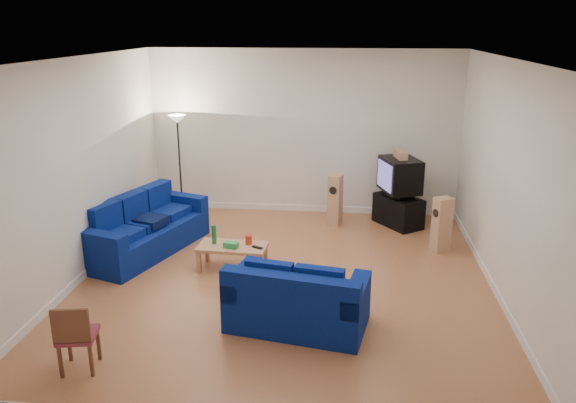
# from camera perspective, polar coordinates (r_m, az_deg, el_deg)

# --- Properties ---
(room) EXTENTS (6.01, 6.51, 3.21)m
(room) POSITION_cam_1_polar(r_m,az_deg,el_deg) (7.87, -0.31, 2.20)
(room) COLOR brown
(room) RESTS_ON ground
(sofa_three_seat) EXTENTS (1.73, 2.56, 0.91)m
(sofa_three_seat) POSITION_cam_1_polar(r_m,az_deg,el_deg) (9.64, -14.72, -2.98)
(sofa_three_seat) COLOR #021153
(sofa_three_seat) RESTS_ON ground
(sofa_loveseat) EXTENTS (1.83, 1.23, 0.84)m
(sofa_loveseat) POSITION_cam_1_polar(r_m,az_deg,el_deg) (7.07, 0.87, -10.38)
(sofa_loveseat) COLOR #021153
(sofa_loveseat) RESTS_ON ground
(coffee_table) EXTENTS (1.08, 0.58, 0.38)m
(coffee_table) POSITION_cam_1_polar(r_m,az_deg,el_deg) (8.71, -5.67, -4.78)
(coffee_table) COLOR tan
(coffee_table) RESTS_ON ground
(bottle) EXTENTS (0.08, 0.08, 0.30)m
(bottle) POSITION_cam_1_polar(r_m,az_deg,el_deg) (8.74, -7.52, -3.33)
(bottle) COLOR #197233
(bottle) RESTS_ON coffee_table
(tissue_box) EXTENTS (0.24, 0.17, 0.09)m
(tissue_box) POSITION_cam_1_polar(r_m,az_deg,el_deg) (8.59, -5.82, -4.42)
(tissue_box) COLOR green
(tissue_box) RESTS_ON coffee_table
(red_canister) EXTENTS (0.13, 0.13, 0.14)m
(red_canister) POSITION_cam_1_polar(r_m,az_deg,el_deg) (8.69, -4.02, -3.90)
(red_canister) COLOR red
(red_canister) RESTS_ON coffee_table
(remote) EXTENTS (0.18, 0.13, 0.02)m
(remote) POSITION_cam_1_polar(r_m,az_deg,el_deg) (8.55, -3.11, -4.68)
(remote) COLOR black
(remote) RESTS_ON coffee_table
(tv_stand) EXTENTS (0.95, 1.04, 0.56)m
(tv_stand) POSITION_cam_1_polar(r_m,az_deg,el_deg) (10.72, 11.13, -0.94)
(tv_stand) COLOR black
(tv_stand) RESTS_ON ground
(av_receiver) EXTENTS (0.57, 0.57, 0.10)m
(av_receiver) POSITION_cam_1_polar(r_m,az_deg,el_deg) (10.60, 11.14, 0.74)
(av_receiver) COLOR black
(av_receiver) RESTS_ON tv_stand
(television) EXTENTS (0.81, 0.94, 0.62)m
(television) POSITION_cam_1_polar(r_m,az_deg,el_deg) (10.54, 11.28, 2.66)
(television) COLOR black
(television) RESTS_ON av_receiver
(centre_speaker) EXTENTS (0.24, 0.42, 0.14)m
(centre_speaker) POSITION_cam_1_polar(r_m,az_deg,el_deg) (10.48, 11.37, 4.70)
(centre_speaker) COLOR tan
(centre_speaker) RESTS_ON television
(speaker_left) EXTENTS (0.29, 0.34, 0.97)m
(speaker_left) POSITION_cam_1_polar(r_m,az_deg,el_deg) (10.53, 4.80, 0.16)
(speaker_left) COLOR tan
(speaker_left) RESTS_ON ground
(speaker_right) EXTENTS (0.34, 0.32, 0.93)m
(speaker_right) POSITION_cam_1_polar(r_m,az_deg,el_deg) (9.61, 15.35, -2.28)
(speaker_right) COLOR tan
(speaker_right) RESTS_ON ground
(floor_lamp) EXTENTS (0.34, 0.34, 2.00)m
(floor_lamp) POSITION_cam_1_polar(r_m,az_deg,el_deg) (10.91, -11.12, 6.81)
(floor_lamp) COLOR black
(floor_lamp) RESTS_ON ground
(dining_chair) EXTENTS (0.46, 0.46, 0.82)m
(dining_chair) POSITION_cam_1_polar(r_m,az_deg,el_deg) (6.59, -20.77, -12.52)
(dining_chair) COLOR brown
(dining_chair) RESTS_ON ground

